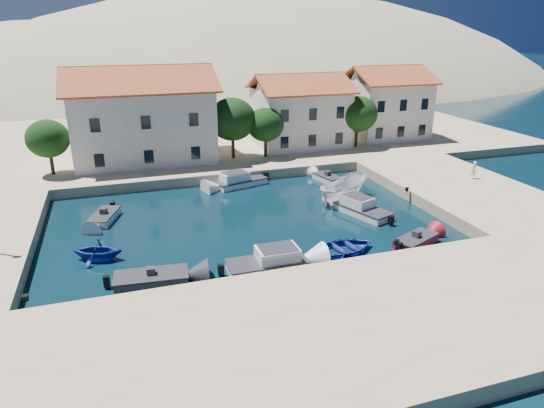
{
  "coord_description": "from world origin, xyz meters",
  "views": [
    {
      "loc": [
        -8.86,
        -24.23,
        14.7
      ],
      "look_at": [
        1.71,
        8.06,
        2.0
      ],
      "focal_mm": 32.0,
      "sensor_mm": 36.0,
      "label": 1
    }
  ],
  "objects_px": {
    "building_mid": "(300,109)",
    "cabin_cruiser_east": "(363,209)",
    "pedestrian": "(474,170)",
    "building_right": "(386,101)",
    "boat_east": "(343,201)",
    "building_left": "(142,113)",
    "rowboat_south": "(344,252)",
    "cabin_cruiser_south": "(267,263)"
  },
  "relations": [
    {
      "from": "building_mid",
      "to": "pedestrian",
      "type": "height_order",
      "value": "building_mid"
    },
    {
      "from": "cabin_cruiser_south",
      "to": "rowboat_south",
      "type": "distance_m",
      "value": 5.77
    },
    {
      "from": "building_left",
      "to": "pedestrian",
      "type": "relative_size",
      "value": 8.69
    },
    {
      "from": "building_left",
      "to": "boat_east",
      "type": "relative_size",
      "value": 2.5
    },
    {
      "from": "cabin_cruiser_south",
      "to": "cabin_cruiser_east",
      "type": "xyz_separation_m",
      "value": [
        10.28,
        6.57,
        0.0
      ]
    },
    {
      "from": "building_mid",
      "to": "rowboat_south",
      "type": "distance_m",
      "value": 27.78
    },
    {
      "from": "building_right",
      "to": "boat_east",
      "type": "relative_size",
      "value": 1.61
    },
    {
      "from": "building_right",
      "to": "cabin_cruiser_east",
      "type": "height_order",
      "value": "building_right"
    },
    {
      "from": "building_right",
      "to": "building_mid",
      "type": "bearing_deg",
      "value": -175.24
    },
    {
      "from": "cabin_cruiser_east",
      "to": "pedestrian",
      "type": "height_order",
      "value": "pedestrian"
    },
    {
      "from": "building_left",
      "to": "boat_east",
      "type": "xyz_separation_m",
      "value": [
        15.56,
        -16.02,
        -5.94
      ]
    },
    {
      "from": "building_mid",
      "to": "boat_east",
      "type": "relative_size",
      "value": 1.79
    },
    {
      "from": "rowboat_south",
      "to": "cabin_cruiser_east",
      "type": "height_order",
      "value": "cabin_cruiser_east"
    },
    {
      "from": "building_right",
      "to": "cabin_cruiser_east",
      "type": "bearing_deg",
      "value": -123.72
    },
    {
      "from": "building_left",
      "to": "pedestrian",
      "type": "distance_m",
      "value": 33.4
    },
    {
      "from": "cabin_cruiser_east",
      "to": "pedestrian",
      "type": "relative_size",
      "value": 3.16
    },
    {
      "from": "building_right",
      "to": "rowboat_south",
      "type": "xyz_separation_m",
      "value": [
        -18.92,
        -27.39,
        -5.47
      ]
    },
    {
      "from": "rowboat_south",
      "to": "cabin_cruiser_east",
      "type": "distance_m",
      "value": 7.48
    },
    {
      "from": "building_mid",
      "to": "rowboat_south",
      "type": "xyz_separation_m",
      "value": [
        -6.92,
        -26.39,
        -5.22
      ]
    },
    {
      "from": "building_right",
      "to": "cabin_cruiser_south",
      "type": "bearing_deg",
      "value": -131.27
    },
    {
      "from": "building_mid",
      "to": "building_left",
      "type": "bearing_deg",
      "value": -176.82
    },
    {
      "from": "boat_east",
      "to": "pedestrian",
      "type": "height_order",
      "value": "pedestrian"
    },
    {
      "from": "building_mid",
      "to": "rowboat_south",
      "type": "bearing_deg",
      "value": -104.69
    },
    {
      "from": "rowboat_south",
      "to": "cabin_cruiser_east",
      "type": "xyz_separation_m",
      "value": [
        4.57,
        5.9,
        0.48
      ]
    },
    {
      "from": "building_mid",
      "to": "cabin_cruiser_east",
      "type": "height_order",
      "value": "building_mid"
    },
    {
      "from": "cabin_cruiser_south",
      "to": "rowboat_south",
      "type": "xyz_separation_m",
      "value": [
        5.71,
        0.67,
        -0.48
      ]
    },
    {
      "from": "pedestrian",
      "to": "building_left",
      "type": "bearing_deg",
      "value": -36.35
    },
    {
      "from": "cabin_cruiser_south",
      "to": "cabin_cruiser_east",
      "type": "bearing_deg",
      "value": 32.75
    },
    {
      "from": "cabin_cruiser_east",
      "to": "pedestrian",
      "type": "distance_m",
      "value": 13.32
    },
    {
      "from": "cabin_cruiser_east",
      "to": "pedestrian",
      "type": "xyz_separation_m",
      "value": [
        12.96,
        2.75,
        1.37
      ]
    },
    {
      "from": "rowboat_south",
      "to": "building_left",
      "type": "bearing_deg",
      "value": 15.92
    },
    {
      "from": "building_left",
      "to": "cabin_cruiser_south",
      "type": "xyz_separation_m",
      "value": [
        5.37,
        -26.06,
        -5.46
      ]
    },
    {
      "from": "building_left",
      "to": "building_right",
      "type": "distance_m",
      "value": 30.07
    },
    {
      "from": "rowboat_south",
      "to": "pedestrian",
      "type": "xyz_separation_m",
      "value": [
        17.53,
        8.65,
        1.85
      ]
    },
    {
      "from": "cabin_cruiser_south",
      "to": "pedestrian",
      "type": "xyz_separation_m",
      "value": [
        23.24,
        9.32,
        1.37
      ]
    },
    {
      "from": "cabin_cruiser_south",
      "to": "cabin_cruiser_east",
      "type": "relative_size",
      "value": 0.95
    },
    {
      "from": "cabin_cruiser_south",
      "to": "building_right",
      "type": "bearing_deg",
      "value": 48.9
    },
    {
      "from": "building_left",
      "to": "cabin_cruiser_east",
      "type": "height_order",
      "value": "building_left"
    },
    {
      "from": "building_mid",
      "to": "boat_east",
      "type": "xyz_separation_m",
      "value": [
        -2.44,
        -17.02,
        -5.22
      ]
    },
    {
      "from": "building_right",
      "to": "pedestrian",
      "type": "relative_size",
      "value": 5.59
    },
    {
      "from": "building_left",
      "to": "building_right",
      "type": "xyz_separation_m",
      "value": [
        30.0,
        2.0,
        -0.46
      ]
    },
    {
      "from": "building_right",
      "to": "cabin_cruiser_south",
      "type": "xyz_separation_m",
      "value": [
        -24.63,
        -28.06,
        -5.0
      ]
    }
  ]
}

